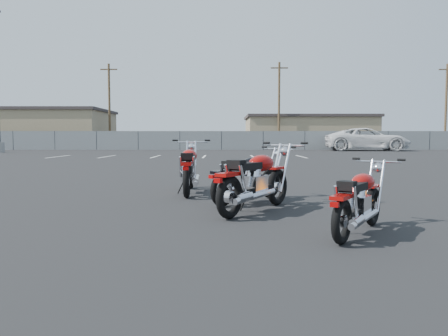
{
  "coord_description": "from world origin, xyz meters",
  "views": [
    {
      "loc": [
        0.19,
        -6.92,
        1.18
      ],
      "look_at": [
        0.2,
        0.6,
        0.65
      ],
      "focal_mm": 35.0,
      "sensor_mm": 36.0,
      "label": 1
    }
  ],
  "objects_px": {
    "motorcycle_third_red": "(256,180)",
    "white_van": "(367,133)",
    "motorcycle_front_red": "(189,169)",
    "motorcycle_rear_red": "(359,201)",
    "motorcycle_second_black": "(248,177)"
  },
  "relations": [
    {
      "from": "motorcycle_rear_red",
      "to": "motorcycle_second_black",
      "type": "bearing_deg",
      "value": 114.5
    },
    {
      "from": "motorcycle_third_red",
      "to": "white_van",
      "type": "xyz_separation_m",
      "value": [
        12.33,
        32.13,
        1.11
      ]
    },
    {
      "from": "motorcycle_front_red",
      "to": "motorcycle_second_black",
      "type": "bearing_deg",
      "value": -48.79
    },
    {
      "from": "motorcycle_front_red",
      "to": "motorcycle_third_red",
      "type": "bearing_deg",
      "value": -62.08
    },
    {
      "from": "motorcycle_second_black",
      "to": "motorcycle_rear_red",
      "type": "xyz_separation_m",
      "value": [
        1.2,
        -2.63,
        -0.05
      ]
    },
    {
      "from": "motorcycle_front_red",
      "to": "motorcycle_rear_red",
      "type": "xyz_separation_m",
      "value": [
        2.37,
        -3.97,
        -0.11
      ]
    },
    {
      "from": "motorcycle_rear_red",
      "to": "white_van",
      "type": "xyz_separation_m",
      "value": [
        11.2,
        33.76,
        1.2
      ]
    },
    {
      "from": "motorcycle_third_red",
      "to": "motorcycle_front_red",
      "type": "bearing_deg",
      "value": 117.92
    },
    {
      "from": "motorcycle_front_red",
      "to": "motorcycle_rear_red",
      "type": "relative_size",
      "value": 1.36
    },
    {
      "from": "motorcycle_front_red",
      "to": "motorcycle_rear_red",
      "type": "height_order",
      "value": "motorcycle_front_red"
    },
    {
      "from": "motorcycle_front_red",
      "to": "white_van",
      "type": "height_order",
      "value": "white_van"
    },
    {
      "from": "white_van",
      "to": "motorcycle_front_red",
      "type": "bearing_deg",
      "value": 161.31
    },
    {
      "from": "motorcycle_second_black",
      "to": "motorcycle_rear_red",
      "type": "distance_m",
      "value": 2.89
    },
    {
      "from": "motorcycle_front_red",
      "to": "white_van",
      "type": "distance_m",
      "value": 32.75
    },
    {
      "from": "motorcycle_front_red",
      "to": "white_van",
      "type": "bearing_deg",
      "value": 65.51
    }
  ]
}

